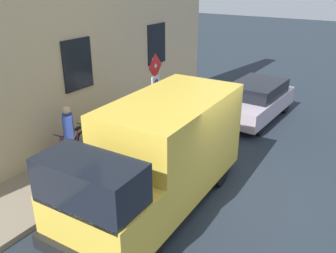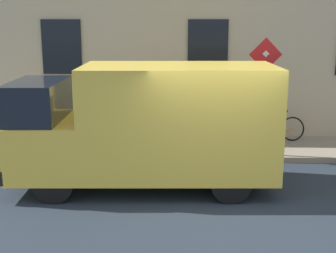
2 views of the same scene
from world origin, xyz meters
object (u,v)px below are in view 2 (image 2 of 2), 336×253
(bicycle_purple, at_px, (172,127))
(pedestrian, at_px, (162,108))
(bicycle_blue, at_px, (206,127))
(sign_post_stacked, at_px, (264,81))
(litter_bin, at_px, (146,134))
(delivery_van, at_px, (149,123))
(bicycle_orange, at_px, (274,128))
(bicycle_green, at_px, (240,127))

(bicycle_purple, xyz_separation_m, pedestrian, (-0.21, 0.28, 0.56))
(bicycle_blue, relative_size, pedestrian, 1.00)
(sign_post_stacked, height_order, bicycle_purple, sign_post_stacked)
(pedestrian, relative_size, litter_bin, 1.91)
(litter_bin, bearing_deg, delivery_van, -173.24)
(bicycle_orange, xyz_separation_m, bicycle_purple, (0.00, 2.76, 0.00))
(bicycle_blue, xyz_separation_m, pedestrian, (-0.22, 1.20, 0.56))
(sign_post_stacked, bearing_deg, bicycle_green, 15.80)
(bicycle_green, relative_size, pedestrian, 1.00)
(sign_post_stacked, bearing_deg, litter_bin, 87.18)
(bicycle_orange, xyz_separation_m, pedestrian, (-0.21, 3.04, 0.56))
(bicycle_orange, xyz_separation_m, bicycle_blue, (0.00, 1.84, 0.00))
(sign_post_stacked, height_order, delivery_van, sign_post_stacked)
(sign_post_stacked, bearing_deg, pedestrian, 65.58)
(delivery_van, xyz_separation_m, litter_bin, (2.05, 0.24, -0.74))
(delivery_van, bearing_deg, bicycle_green, -126.44)
(bicycle_purple, relative_size, litter_bin, 1.91)
(bicycle_blue, bearing_deg, delivery_van, 71.96)
(sign_post_stacked, distance_m, bicycle_green, 2.02)
(bicycle_orange, bearing_deg, delivery_van, 38.85)
(bicycle_green, height_order, bicycle_blue, same)
(sign_post_stacked, height_order, bicycle_green, sign_post_stacked)
(bicycle_blue, relative_size, bicycle_purple, 1.00)
(sign_post_stacked, relative_size, delivery_van, 0.50)
(delivery_van, bearing_deg, sign_post_stacked, -145.96)
(sign_post_stacked, bearing_deg, bicycle_purple, 58.75)
(delivery_van, xyz_separation_m, bicycle_purple, (3.26, -0.36, -0.82))
(bicycle_orange, height_order, pedestrian, pedestrian)
(delivery_van, relative_size, bicycle_blue, 3.15)
(bicycle_green, distance_m, litter_bin, 2.73)
(bicycle_orange, bearing_deg, pedestrian, -3.31)
(delivery_van, relative_size, bicycle_purple, 3.15)
(sign_post_stacked, height_order, bicycle_orange, sign_post_stacked)
(bicycle_blue, bearing_deg, pedestrian, 13.64)
(delivery_van, height_order, bicycle_blue, delivery_van)
(bicycle_purple, bearing_deg, bicycle_blue, 175.07)
(sign_post_stacked, relative_size, bicycle_blue, 1.58)
(sign_post_stacked, distance_m, delivery_van, 3.27)
(bicycle_green, height_order, pedestrian, pedestrian)
(sign_post_stacked, bearing_deg, delivery_van, 126.40)
(pedestrian, bearing_deg, bicycle_purple, -97.95)
(bicycle_orange, relative_size, bicycle_green, 1.00)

